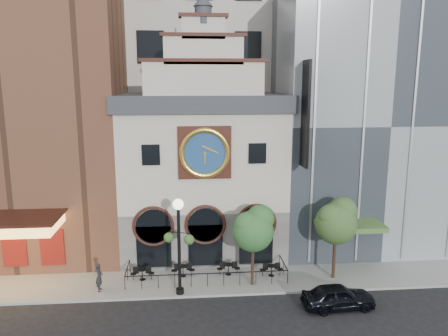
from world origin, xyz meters
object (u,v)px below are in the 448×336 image
bistro_1 (183,270)px  bistro_3 (271,269)px  bistro_0 (142,273)px  bistro_2 (228,268)px  pedestrian (99,277)px  car_right (338,297)px  lamppost (179,236)px  tree_right (337,220)px  tree_left (254,228)px

bistro_1 → bistro_3: bearing=-4.1°
bistro_0 → bistro_3: (8.77, -0.14, 0.00)m
bistro_2 → pedestrian: pedestrian is taller
bistro_0 → bistro_1: 2.74m
bistro_0 → bistro_2: (5.84, 0.30, 0.00)m
bistro_3 → bistro_0: bearing=179.1°
car_right → lamppost: (-9.41, 2.34, 3.23)m
bistro_1 → pedestrian: 5.55m
bistro_0 → tree_right: bearing=-3.2°
bistro_2 → car_right: car_right is taller
bistro_1 → pedestrian: bearing=-163.0°
bistro_1 → tree_right: size_ratio=0.28×
bistro_0 → tree_left: size_ratio=0.30×
bistro_0 → car_right: size_ratio=0.37×
lamppost → bistro_1: bearing=106.8°
bistro_3 → tree_left: size_ratio=0.30×
pedestrian → tree_right: bearing=-91.6°
bistro_1 → lamppost: size_ratio=0.26×
bistro_3 → pedestrian: pedestrian is taller
bistro_2 → tree_left: tree_left is taller
tree_left → bistro_1: bearing=161.1°
pedestrian → tree_right: 15.85m
lamppost → tree_left: size_ratio=1.16×
bistro_0 → pedestrian: bearing=-152.6°
bistro_1 → car_right: (9.23, -4.77, 0.12)m
car_right → bistro_1: bearing=59.2°
bistro_0 → bistro_3: same height
bistro_0 → bistro_1: size_ratio=1.00×
lamppost → car_right: bearing=7.0°
bistro_1 → car_right: bearing=-27.3°
bistro_2 → tree_right: (7.12, -1.03, 3.62)m
bistro_0 → bistro_3: bearing=-0.9°
tree_right → bistro_3: bearing=172.0°
bistro_1 → bistro_2: same height
bistro_2 → lamppost: lamppost is taller
bistro_1 → lamppost: bearing=-94.2°
bistro_1 → tree_right: tree_right is taller
car_right → tree_left: 6.54m
tree_left → tree_right: size_ratio=0.96×
tree_left → bistro_3: bearing=38.2°
pedestrian → lamppost: lamppost is taller
pedestrian → bistro_1: bearing=-76.8°
bistro_3 → car_right: car_right is taller
lamppost → tree_right: (10.42, 1.41, 0.27)m
bistro_0 → lamppost: 4.72m
bistro_1 → tree_left: tree_left is taller
bistro_1 → tree_left: size_ratio=0.30×
car_right → bistro_0: bearing=66.0°
bistro_1 → bistro_3: same height
car_right → lamppost: 10.22m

